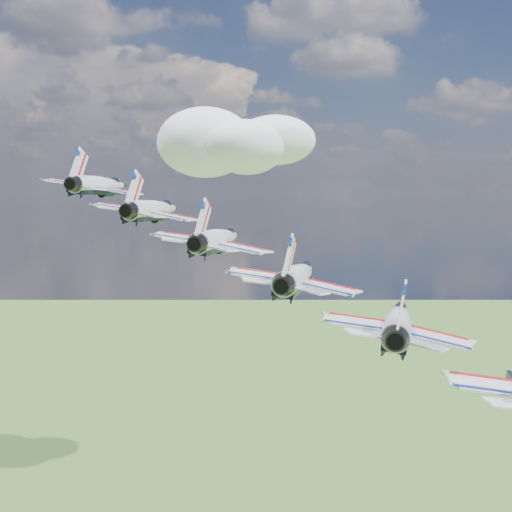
{
  "coord_description": "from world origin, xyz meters",
  "views": [
    {
      "loc": [
        12.21,
        -84.78,
        148.03
      ],
      "look_at": [
        15.27,
        -13.56,
        141.85
      ],
      "focal_mm": 50.0,
      "sensor_mm": 36.0,
      "label": 1
    }
  ],
  "objects_px": {
    "jet_1": "(154,209)",
    "jet_4": "(398,321)",
    "jet_3": "(298,275)",
    "jet_2": "(219,239)",
    "jet_0": "(101,185)"
  },
  "relations": [
    {
      "from": "jet_0",
      "to": "jet_4",
      "type": "distance_m",
      "value": 47.23
    },
    {
      "from": "jet_2",
      "to": "jet_3",
      "type": "relative_size",
      "value": 1.0
    },
    {
      "from": "jet_1",
      "to": "jet_2",
      "type": "relative_size",
      "value": 1.0
    },
    {
      "from": "jet_1",
      "to": "jet_2",
      "type": "height_order",
      "value": "jet_1"
    },
    {
      "from": "jet_3",
      "to": "jet_1",
      "type": "bearing_deg",
      "value": 146.91
    },
    {
      "from": "jet_2",
      "to": "jet_1",
      "type": "bearing_deg",
      "value": 146.91
    },
    {
      "from": "jet_2",
      "to": "jet_4",
      "type": "relative_size",
      "value": 1.0
    },
    {
      "from": "jet_3",
      "to": "jet_4",
      "type": "distance_m",
      "value": 11.81
    },
    {
      "from": "jet_1",
      "to": "jet_4",
      "type": "bearing_deg",
      "value": -33.09
    },
    {
      "from": "jet_2",
      "to": "jet_4",
      "type": "height_order",
      "value": "jet_2"
    },
    {
      "from": "jet_4",
      "to": "jet_1",
      "type": "bearing_deg",
      "value": 146.91
    },
    {
      "from": "jet_0",
      "to": "jet_1",
      "type": "height_order",
      "value": "jet_0"
    },
    {
      "from": "jet_1",
      "to": "jet_3",
      "type": "height_order",
      "value": "jet_1"
    },
    {
      "from": "jet_1",
      "to": "jet_3",
      "type": "distance_m",
      "value": 23.62
    },
    {
      "from": "jet_2",
      "to": "jet_3",
      "type": "bearing_deg",
      "value": -33.09
    }
  ]
}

